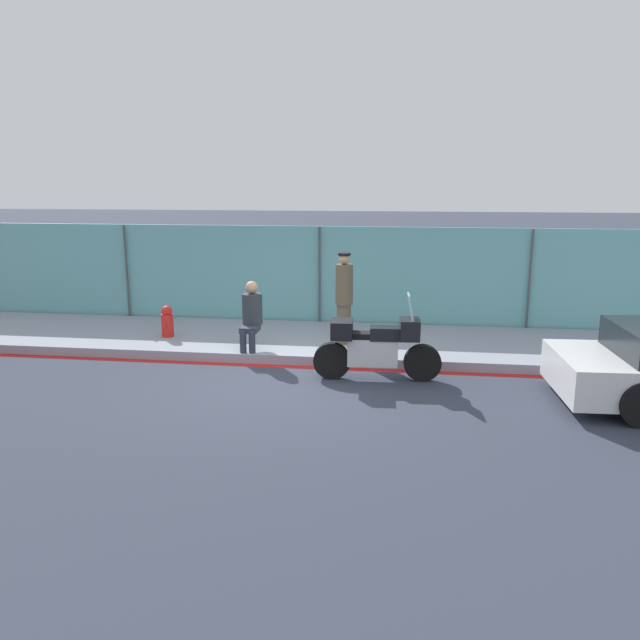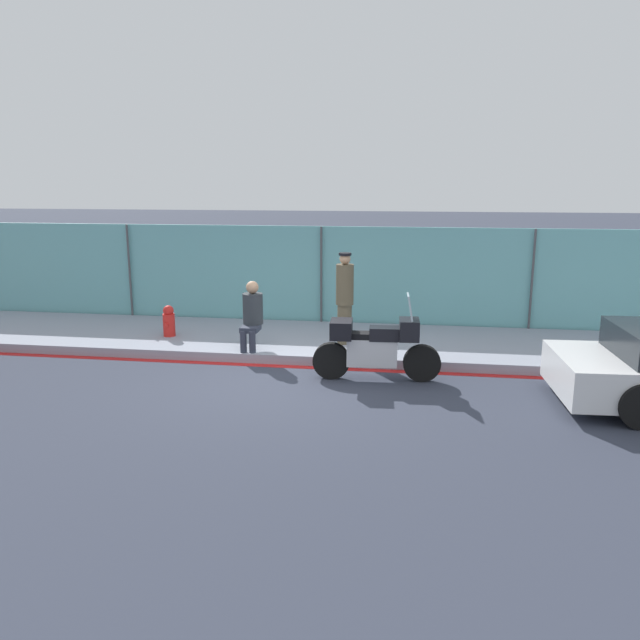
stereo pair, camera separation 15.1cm
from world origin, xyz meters
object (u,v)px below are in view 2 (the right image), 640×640
at_px(person_seated_on_curb, 252,312).
at_px(officer_standing, 345,297).
at_px(motorcycle, 375,346).
at_px(fire_hydrant, 169,321).

bearing_deg(person_seated_on_curb, officer_standing, 19.52).
bearing_deg(officer_standing, motorcycle, -67.05).
distance_m(person_seated_on_curb, fire_hydrant, 2.07).
xyz_separation_m(person_seated_on_curb, fire_hydrant, (-1.93, 0.64, -0.39)).
xyz_separation_m(motorcycle, fire_hydrant, (-4.32, 1.71, -0.11)).
height_order(motorcycle, fire_hydrant, motorcycle).
bearing_deg(motorcycle, officer_standing, 109.70).
bearing_deg(person_seated_on_curb, fire_hydrant, 161.56).
bearing_deg(motorcycle, person_seated_on_curb, 152.68).
bearing_deg(fire_hydrant, person_seated_on_curb, -18.44).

